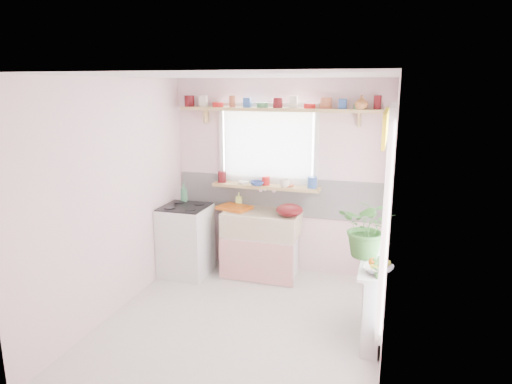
% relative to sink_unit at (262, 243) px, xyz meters
% --- Properties ---
extents(room, '(3.20, 3.20, 3.20)m').
position_rel_sink_unit_xyz_m(room, '(0.81, -0.43, 0.94)').
color(room, silver).
rests_on(room, ground).
extents(sink_unit, '(0.95, 0.65, 1.11)m').
position_rel_sink_unit_xyz_m(sink_unit, '(0.00, 0.00, 0.00)').
color(sink_unit, white).
rests_on(sink_unit, ground).
extents(cooker, '(0.58, 0.58, 0.93)m').
position_rel_sink_unit_xyz_m(cooker, '(-0.95, -0.24, 0.03)').
color(cooker, white).
rests_on(cooker, ground).
extents(radiator_ledge, '(0.22, 0.95, 0.78)m').
position_rel_sink_unit_xyz_m(radiator_ledge, '(1.45, -1.09, -0.03)').
color(radiator_ledge, white).
rests_on(radiator_ledge, ground).
extents(windowsill, '(1.40, 0.22, 0.04)m').
position_rel_sink_unit_xyz_m(windowsill, '(-0.00, 0.19, 0.71)').
color(windowsill, tan).
rests_on(windowsill, room).
extents(pine_shelf, '(2.52, 0.24, 0.04)m').
position_rel_sink_unit_xyz_m(pine_shelf, '(0.15, 0.18, 1.69)').
color(pine_shelf, tan).
rests_on(pine_shelf, room).
extents(shelf_crockery, '(2.47, 0.11, 0.12)m').
position_rel_sink_unit_xyz_m(shelf_crockery, '(0.13, 0.18, 1.76)').
color(shelf_crockery, '#590F14').
rests_on(shelf_crockery, pine_shelf).
extents(sill_crockery, '(1.35, 0.11, 0.12)m').
position_rel_sink_unit_xyz_m(sill_crockery, '(-0.00, 0.19, 0.78)').
color(sill_crockery, '#590F14').
rests_on(sill_crockery, windowsill).
extents(dish_tray, '(0.47, 0.40, 0.04)m').
position_rel_sink_unit_xyz_m(dish_tray, '(-0.38, 0.03, 0.44)').
color(dish_tray, '#CB5A12').
rests_on(dish_tray, sink_unit).
extents(colander, '(0.43, 0.43, 0.15)m').
position_rel_sink_unit_xyz_m(colander, '(0.37, -0.07, 0.49)').
color(colander, '#5A0F12').
rests_on(colander, sink_unit).
extents(jade_plant, '(0.63, 0.57, 0.60)m').
position_rel_sink_unit_xyz_m(jade_plant, '(1.36, -0.99, 0.64)').
color(jade_plant, '#356729').
rests_on(jade_plant, radiator_ledge).
extents(fruit_bowl, '(0.32, 0.32, 0.07)m').
position_rel_sink_unit_xyz_m(fruit_bowl, '(1.48, -1.36, 0.38)').
color(fruit_bowl, silver).
rests_on(fruit_bowl, radiator_ledge).
extents(herb_pot, '(0.11, 0.08, 0.20)m').
position_rel_sink_unit_xyz_m(herb_pot, '(1.48, -1.49, 0.44)').
color(herb_pot, '#3D6F2C').
rests_on(herb_pot, radiator_ledge).
extents(soap_bottle_sink, '(0.10, 0.10, 0.18)m').
position_rel_sink_unit_xyz_m(soap_bottle_sink, '(-0.38, 0.21, 0.51)').
color(soap_bottle_sink, '#EAFF71').
rests_on(soap_bottle_sink, sink_unit).
extents(sill_cup, '(0.15, 0.15, 0.10)m').
position_rel_sink_unit_xyz_m(sill_cup, '(0.26, 0.13, 0.78)').
color(sill_cup, white).
rests_on(sill_cup, windowsill).
extents(sill_bowl, '(0.23, 0.23, 0.06)m').
position_rel_sink_unit_xyz_m(sill_bowl, '(-0.10, 0.13, 0.76)').
color(sill_bowl, '#3250A4').
rests_on(sill_bowl, windowsill).
extents(shelf_vase, '(0.19, 0.19, 0.16)m').
position_rel_sink_unit_xyz_m(shelf_vase, '(1.15, 0.12, 1.79)').
color(shelf_vase, '#A66533').
rests_on(shelf_vase, pine_shelf).
extents(cooker_bottle, '(0.09, 0.10, 0.25)m').
position_rel_sink_unit_xyz_m(cooker_bottle, '(-1.06, -0.02, 0.61)').
color(cooker_bottle, '#43875A').
rests_on(cooker_bottle, cooker).
extents(fruit, '(0.20, 0.14, 0.10)m').
position_rel_sink_unit_xyz_m(fruit, '(1.49, -1.36, 0.43)').
color(fruit, orange).
rests_on(fruit, fruit_bowl).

